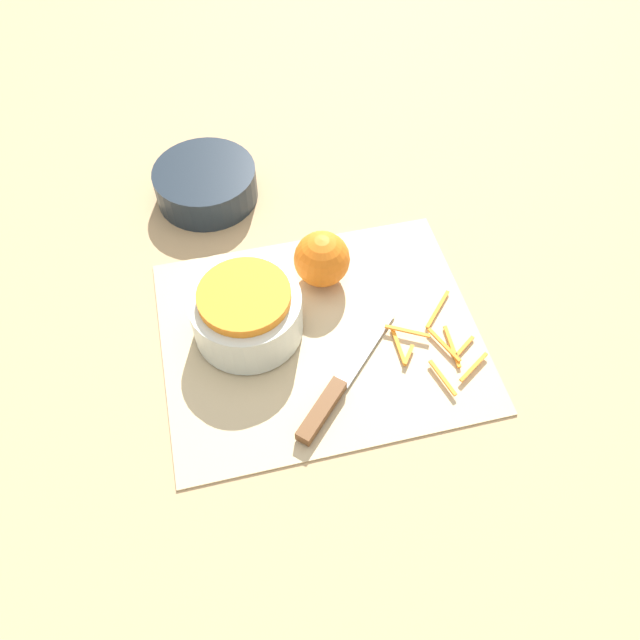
{
  "coord_description": "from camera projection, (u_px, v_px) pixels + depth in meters",
  "views": [
    {
      "loc": [
        -0.11,
        -0.47,
        0.71
      ],
      "look_at": [
        0.0,
        0.0,
        0.04
      ],
      "focal_mm": 35.0,
      "sensor_mm": 36.0,
      "label": 1
    }
  ],
  "objects": [
    {
      "name": "cutting_board",
      "position": [
        320.0,
        334.0,
        0.86
      ],
      "size": [
        0.43,
        0.35,
        0.01
      ],
      "color": "#CCB284",
      "rests_on": "ground_plane"
    },
    {
      "name": "ground_plane",
      "position": [
        320.0,
        335.0,
        0.86
      ],
      "size": [
        4.0,
        4.0,
        0.0
      ],
      "primitive_type": "plane",
      "color": "tan"
    },
    {
      "name": "orange_left",
      "position": [
        322.0,
        259.0,
        0.88
      ],
      "size": [
        0.08,
        0.08,
        0.08
      ],
      "color": "orange",
      "rests_on": "cutting_board"
    },
    {
      "name": "bowl_dark",
      "position": [
        206.0,
        184.0,
        1.0
      ],
      "size": [
        0.16,
        0.16,
        0.05
      ],
      "color": "#1E2833",
      "rests_on": "ground_plane"
    },
    {
      "name": "knife",
      "position": [
        332.0,
        395.0,
        0.79
      ],
      "size": [
        0.18,
        0.18,
        0.02
      ],
      "rotation": [
        0.0,
        0.0,
        0.8
      ],
      "color": "brown",
      "rests_on": "cutting_board"
    },
    {
      "name": "bowl_speckled",
      "position": [
        247.0,
        312.0,
        0.83
      ],
      "size": [
        0.15,
        0.15,
        0.08
      ],
      "color": "silver",
      "rests_on": "cutting_board"
    },
    {
      "name": "peel_pile",
      "position": [
        437.0,
        345.0,
        0.84
      ],
      "size": [
        0.12,
        0.16,
        0.01
      ],
      "color": "orange",
      "rests_on": "cutting_board"
    }
  ]
}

